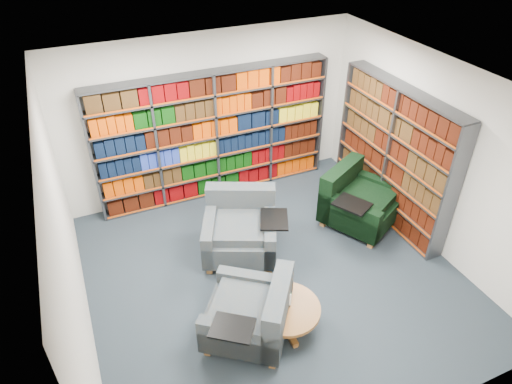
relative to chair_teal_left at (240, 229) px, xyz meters
name	(u,v)px	position (x,y,z in m)	size (l,w,h in m)	color
room_shell	(275,194)	(0.21, -0.70, 1.02)	(5.02, 5.02, 2.82)	black
bookshelf_back	(215,136)	(0.21, 1.64, 0.72)	(4.00, 0.28, 2.20)	#47494F
bookshelf_right	(393,155)	(2.55, -0.10, 0.72)	(0.28, 2.50, 2.20)	#47494F
chair_teal_left	(240,229)	(0.00, 0.00, 0.00)	(1.39, 1.37, 0.94)	#011C3E
chair_green_right	(356,202)	(1.96, -0.11, 0.00)	(1.40, 1.40, 0.94)	black
chair_teal_front	(255,315)	(-0.45, -1.56, -0.03)	(1.34, 1.34, 0.87)	#011C3E
coffee_table	(286,312)	(-0.07, -1.63, -0.06)	(0.85, 0.85, 0.60)	brown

